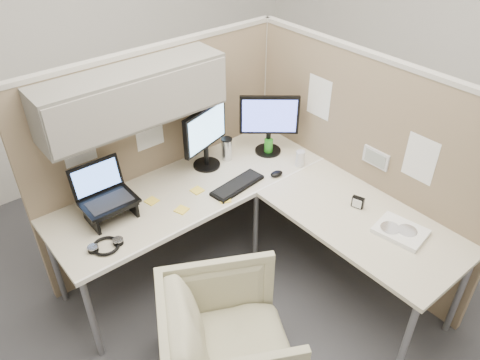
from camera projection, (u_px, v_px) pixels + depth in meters
ground at (251, 296)px, 3.39m from camera, size 4.50×4.50×0.00m
partition_back at (150, 129)px, 3.17m from camera, size 2.00×0.36×1.63m
partition_right at (354, 162)px, 3.34m from camera, size 0.07×2.03×1.63m
desk at (255, 207)px, 3.14m from camera, size 2.00×1.98×0.73m
office_chair at (228, 338)px, 2.66m from camera, size 0.94×0.96×0.75m
monitor_left at (205, 133)px, 3.31m from camera, size 0.43×0.20×0.47m
monitor_right at (269, 120)px, 3.47m from camera, size 0.36×0.31×0.47m
laptop_station at (107, 199)px, 2.92m from camera, size 0.33×0.28×0.35m
keyboard at (237, 185)px, 3.24m from camera, size 0.42×0.19×0.02m
mouse at (277, 174)px, 3.35m from camera, size 0.10×0.07×0.03m
travel_mug at (227, 149)px, 3.49m from camera, size 0.08×0.08×0.18m
soda_can_green at (300, 159)px, 3.44m from camera, size 0.07×0.07×0.12m
soda_can_silver at (268, 146)px, 3.58m from camera, size 0.07×0.07×0.12m
sticky_note_d at (197, 190)px, 3.21m from camera, size 0.08×0.08×0.01m
sticky_note_c at (152, 201)px, 3.11m from camera, size 0.09×0.09×0.01m
sticky_note_a at (182, 210)px, 3.04m from camera, size 0.10×0.10×0.01m
sticky_note_b at (225, 199)px, 3.13m from camera, size 0.10×0.10×0.01m
headphones at (106, 246)px, 2.75m from camera, size 0.20×0.20×0.03m
paper_stack at (401, 231)px, 2.85m from camera, size 0.28×0.33×0.03m
desk_clock at (358, 202)px, 3.04m from camera, size 0.05×0.08×0.08m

